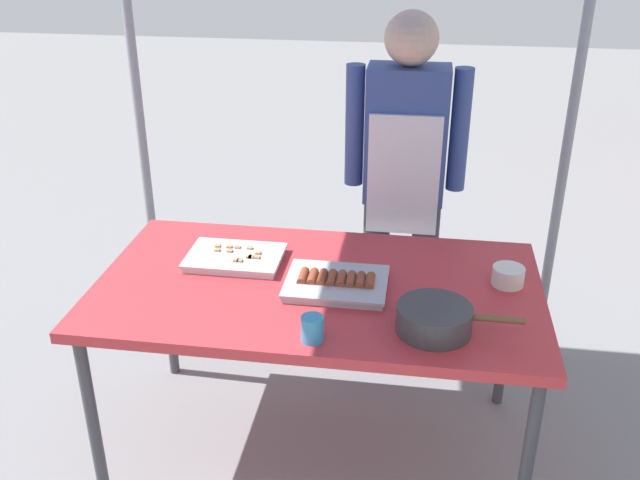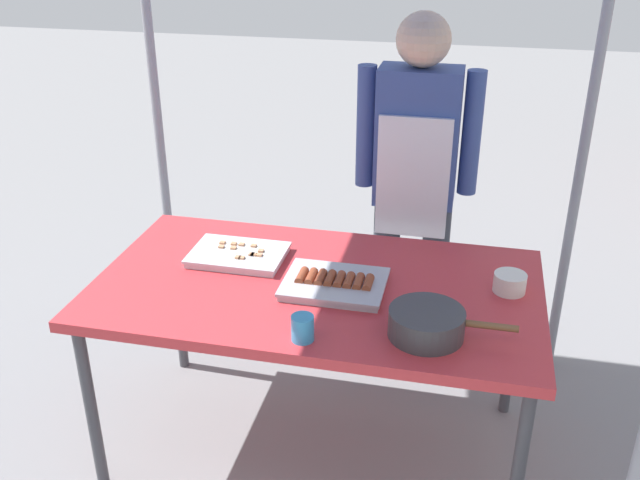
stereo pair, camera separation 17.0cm
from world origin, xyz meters
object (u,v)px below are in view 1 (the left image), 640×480
object	(u,v)px
tray_meat_skewers	(235,258)
cooking_wok	(435,318)
stall_table	(318,296)
tray_grilled_sausages	(336,283)
condiment_bowl	(508,276)
vendor_woman	(404,168)
drink_cup_near_edge	(312,329)

from	to	relation	value
tray_meat_skewers	cooking_wok	distance (m)	0.84
stall_table	tray_grilled_sausages	world-z (taller)	tray_grilled_sausages
tray_meat_skewers	cooking_wok	xyz separation A→B (m)	(0.75, -0.37, 0.03)
tray_meat_skewers	condiment_bowl	world-z (taller)	condiment_bowl
stall_table	cooking_wok	xyz separation A→B (m)	(0.42, -0.25, 0.10)
vendor_woman	condiment_bowl	bearing A→B (deg)	123.80
stall_table	drink_cup_near_edge	size ratio (longest dim) A/B	18.88
tray_grilled_sausages	cooking_wok	world-z (taller)	cooking_wok
stall_table	tray_meat_skewers	world-z (taller)	tray_meat_skewers
tray_grilled_sausages	cooking_wok	distance (m)	0.42
tray_meat_skewers	condiment_bowl	size ratio (longest dim) A/B	3.14
stall_table	tray_grilled_sausages	distance (m)	0.10
stall_table	tray_grilled_sausages	size ratio (longest dim) A/B	4.44
drink_cup_near_edge	vendor_woman	size ratio (longest dim) A/B	0.05
drink_cup_near_edge	tray_meat_skewers	bearing A→B (deg)	127.92
condiment_bowl	vendor_woman	size ratio (longest dim) A/B	0.07
stall_table	tray_meat_skewers	distance (m)	0.37
cooking_wok	vendor_woman	distance (m)	0.97
stall_table	tray_grilled_sausages	bearing A→B (deg)	-18.13
tray_meat_skewers	tray_grilled_sausages	bearing A→B (deg)	-19.36
stall_table	vendor_woman	size ratio (longest dim) A/B	0.99
drink_cup_near_edge	vendor_woman	distance (m)	1.10
stall_table	condiment_bowl	xyz separation A→B (m)	(0.67, 0.09, 0.09)
drink_cup_near_edge	cooking_wok	bearing A→B (deg)	16.21
stall_table	vendor_woman	bearing A→B (deg)	68.76
tray_grilled_sausages	tray_meat_skewers	bearing A→B (deg)	160.64
tray_grilled_sausages	tray_meat_skewers	distance (m)	0.43
tray_grilled_sausages	vendor_woman	distance (m)	0.77
tray_meat_skewers	condiment_bowl	bearing A→B (deg)	-1.47
condiment_bowl	drink_cup_near_edge	xyz separation A→B (m)	(-0.64, -0.46, 0.01)
tray_meat_skewers	vendor_woman	bearing A→B (deg)	43.43
stall_table	tray_grilled_sausages	xyz separation A→B (m)	(0.07, -0.02, 0.07)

